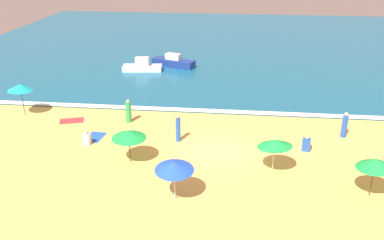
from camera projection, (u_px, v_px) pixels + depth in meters
ground_plane at (218, 154)px, 23.85m from camera, size 60.00×60.00×0.00m
ocean_water at (230, 44)px, 49.35m from camera, size 60.00×44.00×0.10m
wave_breaker_foam at (222, 111)px, 29.55m from camera, size 57.00×0.70×0.01m
beach_umbrella_1 at (174, 166)px, 18.96m from camera, size 2.17×2.19×2.09m
beach_umbrella_2 at (275, 143)px, 21.42m from camera, size 2.63×2.62×1.97m
beach_umbrella_3 at (375, 163)px, 19.23m from camera, size 2.40×2.38×2.11m
beach_umbrella_4 at (129, 134)px, 22.35m from camera, size 2.69×2.69×1.92m
beach_umbrella_5 at (20, 87)px, 28.38m from camera, size 2.43×2.42×2.36m
beachgoer_0 at (87, 138)px, 24.83m from camera, size 0.41×0.41×0.90m
beachgoer_1 at (306, 144)px, 24.12m from camera, size 0.56×0.56×0.91m
beachgoer_2 at (128, 112)px, 27.78m from camera, size 0.39×0.39×1.62m
beachgoer_3 at (178, 128)px, 25.05m from camera, size 0.37×0.37×1.76m
beachgoer_4 at (345, 125)px, 25.61m from camera, size 0.47×0.47×1.67m
beach_towel_0 at (72, 121)px, 28.24m from camera, size 1.81×1.38×0.01m
beach_towel_1 at (95, 137)px, 25.86m from camera, size 1.15×1.62×0.01m
small_boat_0 at (142, 66)px, 38.69m from camera, size 3.76×1.71×1.28m
small_boat_1 at (173, 62)px, 40.06m from camera, size 4.40×2.54×1.25m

